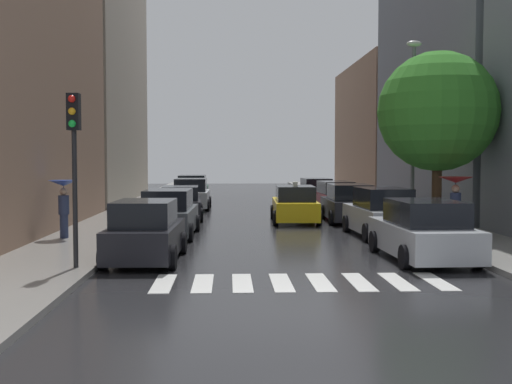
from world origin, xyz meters
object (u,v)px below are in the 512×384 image
at_px(parked_car_right_third, 349,204).
at_px(traffic_light_left_corner, 74,141).
at_px(parked_car_left_third, 181,203).
at_px(pedestrian_foreground, 456,192).
at_px(parked_car_left_fifth, 193,190).
at_px(parked_car_right_fifth, 316,192).
at_px(parked_car_right_second, 381,214).
at_px(parked_car_left_fourth, 191,195).
at_px(parked_car_right_fourth, 335,197).
at_px(taxi_midroad, 295,205).
at_px(parked_car_right_nearest, 423,232).
at_px(parked_car_left_second, 169,214).
at_px(street_tree_right, 438,112).
at_px(parked_car_left_nearest, 146,233).
at_px(pedestrian_near_tree, 64,196).
at_px(lamp_post_right, 413,121).

height_order(parked_car_right_third, traffic_light_left_corner, traffic_light_left_corner).
distance_m(parked_car_left_third, parked_car_right_third, 7.81).
bearing_deg(pedestrian_foreground, parked_car_left_fifth, 114.17).
bearing_deg(traffic_light_left_corner, parked_car_right_fifth, 68.72).
bearing_deg(parked_car_right_third, parked_car_right_second, -177.45).
bearing_deg(parked_car_left_fourth, parked_car_right_fourth, -103.31).
xyz_separation_m(taxi_midroad, pedestrian_foreground, (4.65, -7.38, 0.96)).
relative_size(parked_car_left_fifth, parked_car_right_nearest, 0.99).
distance_m(parked_car_left_second, pedestrian_foreground, 10.10).
bearing_deg(street_tree_right, parked_car_right_third, 113.19).
xyz_separation_m(parked_car_left_fourth, parked_car_right_nearest, (7.56, -18.02, -0.01)).
bearing_deg(parked_car_left_fifth, pedestrian_foreground, -153.67).
xyz_separation_m(parked_car_left_nearest, traffic_light_left_corner, (-1.49, -1.83, 2.49)).
bearing_deg(traffic_light_left_corner, parked_car_right_fourth, 62.20).
distance_m(parked_car_right_third, parked_car_right_fifth, 11.11).
distance_m(parked_car_left_fourth, parked_car_right_nearest, 19.54).
bearing_deg(traffic_light_left_corner, parked_car_right_nearest, 10.81).
bearing_deg(pedestrian_near_tree, parked_car_left_second, 116.32).
bearing_deg(parked_car_left_nearest, parked_car_left_third, 1.39).
bearing_deg(pedestrian_near_tree, taxi_midroad, 130.46).
relative_size(parked_car_right_nearest, taxi_midroad, 1.00).
relative_size(parked_car_left_nearest, street_tree_right, 0.64).
xyz_separation_m(parked_car_right_nearest, parked_car_right_third, (-0.07, 10.77, 0.00)).
relative_size(parked_car_right_third, parked_car_right_fifth, 1.01).
relative_size(parked_car_left_second, parked_car_right_third, 1.03).
bearing_deg(parked_car_left_nearest, parked_car_right_fourth, -24.69).
distance_m(parked_car_right_nearest, lamp_post_right, 8.12).
bearing_deg(parked_car_right_fifth, taxi_midroad, 165.29).
bearing_deg(parked_car_left_second, parked_car_left_nearest, -179.62).
relative_size(pedestrian_foreground, traffic_light_left_corner, 0.49).
bearing_deg(parked_car_left_fifth, traffic_light_left_corner, 176.88).
xyz_separation_m(parked_car_right_nearest, taxi_midroad, (-2.50, 10.82, -0.03)).
xyz_separation_m(parked_car_left_second, taxi_midroad, (5.15, 5.12, -0.04)).
relative_size(parked_car_left_third, parked_car_left_fifth, 1.02).
relative_size(parked_car_left_fourth, traffic_light_left_corner, 0.99).
xyz_separation_m(parked_car_left_fifth, taxi_midroad, (5.30, -12.87, -0.06)).
bearing_deg(pedestrian_near_tree, parked_car_right_second, 98.56).
xyz_separation_m(parked_car_right_fifth, street_tree_right, (2.23, -16.38, 3.80)).
xyz_separation_m(parked_car_left_third, parked_car_right_nearest, (7.72, -12.34, 0.06)).
xyz_separation_m(street_tree_right, traffic_light_left_corner, (-11.45, -7.27, -1.27)).
relative_size(parked_car_left_third, traffic_light_left_corner, 1.10).
relative_size(parked_car_right_third, pedestrian_foreground, 2.19).
relative_size(parked_car_left_third, parked_car_right_fifth, 1.05).
bearing_deg(street_tree_right, traffic_light_left_corner, -147.57).
bearing_deg(parked_car_right_nearest, parked_car_right_third, -1.21).
relative_size(pedestrian_foreground, lamp_post_right, 0.29).
xyz_separation_m(pedestrian_foreground, lamp_post_right, (-0.41, 3.67, 2.60)).
height_order(parked_car_left_third, parked_car_right_fifth, parked_car_right_fifth).
bearing_deg(lamp_post_right, parked_car_right_fifth, 96.90).
bearing_deg(pedestrian_foreground, traffic_light_left_corner, -157.48).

